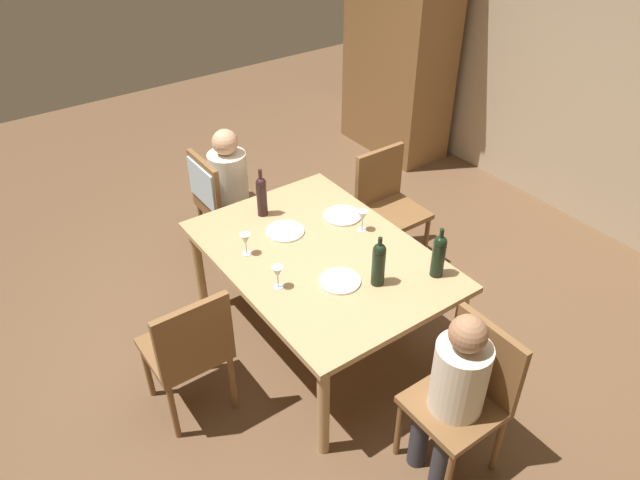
{
  "coord_description": "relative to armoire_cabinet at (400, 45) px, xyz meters",
  "views": [
    {
      "loc": [
        2.47,
        -1.75,
        3.01
      ],
      "look_at": [
        0.0,
        0.0,
        0.83
      ],
      "focal_mm": 33.81,
      "sensor_mm": 36.0,
      "label": 1
    }
  ],
  "objects": [
    {
      "name": "ground_plane",
      "position": [
        1.93,
        -2.34,
        -1.1
      ],
      "size": [
        10.0,
        10.0,
        0.0
      ],
      "primitive_type": "plane",
      "color": "brown"
    },
    {
      "name": "rear_room_partition",
      "position": [
        1.93,
        0.45,
        0.25
      ],
      "size": [
        6.4,
        0.12,
        2.7
      ],
      "primitive_type": "cube",
      "color": "tan",
      "rests_on": "ground_plane"
    },
    {
      "name": "armoire_cabinet",
      "position": [
        0.0,
        0.0,
        0.0
      ],
      "size": [
        1.18,
        0.62,
        2.18
      ],
      "color": "brown",
      "rests_on": "ground_plane"
    },
    {
      "name": "dining_table",
      "position": [
        1.93,
        -2.34,
        -0.44
      ],
      "size": [
        1.66,
        1.17,
        0.73
      ],
      "color": "tan",
      "rests_on": "ground_plane"
    },
    {
      "name": "chair_left_end",
      "position": [
        0.72,
        -2.46,
        -0.5
      ],
      "size": [
        0.44,
        0.46,
        0.92
      ],
      "color": "brown",
      "rests_on": "ground_plane"
    },
    {
      "name": "chair_right_end",
      "position": [
        3.14,
        -2.25,
        -0.56
      ],
      "size": [
        0.44,
        0.44,
        0.92
      ],
      "rotation": [
        0.0,
        0.0,
        3.14
      ],
      "color": "brown",
      "rests_on": "ground_plane"
    },
    {
      "name": "chair_near",
      "position": [
        2.01,
        -3.3,
        -0.56
      ],
      "size": [
        0.44,
        0.44,
        0.92
      ],
      "rotation": [
        0.0,
        0.0,
        1.57
      ],
      "color": "brown",
      "rests_on": "ground_plane"
    },
    {
      "name": "chair_far_left",
      "position": [
        1.47,
        -1.37,
        -0.56
      ],
      "size": [
        0.44,
        0.44,
        0.92
      ],
      "rotation": [
        0.0,
        0.0,
        -1.57
      ],
      "color": "brown",
      "rests_on": "ground_plane"
    },
    {
      "name": "person_woman_host",
      "position": [
        0.72,
        -2.31,
        -0.46
      ],
      "size": [
        0.29,
        0.34,
        1.1
      ],
      "color": "#33333D",
      "rests_on": "ground_plane"
    },
    {
      "name": "person_man_bearded",
      "position": [
        3.14,
        -2.36,
        -0.46
      ],
      "size": [
        0.28,
        0.33,
        1.09
      ],
      "rotation": [
        0.0,
        0.0,
        3.14
      ],
      "color": "#33333D",
      "rests_on": "ground_plane"
    },
    {
      "name": "wine_bottle_tall_green",
      "position": [
        2.36,
        -2.23,
        -0.22
      ],
      "size": [
        0.08,
        0.08,
        0.33
      ],
      "color": "black",
      "rests_on": "dining_table"
    },
    {
      "name": "wine_bottle_dark_red",
      "position": [
        1.34,
        -2.4,
        -0.22
      ],
      "size": [
        0.07,
        0.07,
        0.35
      ],
      "color": "black",
      "rests_on": "dining_table"
    },
    {
      "name": "wine_bottle_short_olive",
      "position": [
        2.51,
        -1.89,
        -0.22
      ],
      "size": [
        0.08,
        0.08,
        0.33
      ],
      "color": "black",
      "rests_on": "dining_table"
    },
    {
      "name": "wine_glass_near_left",
      "position": [
        2.06,
        -2.73,
        -0.26
      ],
      "size": [
        0.07,
        0.07,
        0.15
      ],
      "color": "silver",
      "rests_on": "dining_table"
    },
    {
      "name": "wine_glass_centre",
      "position": [
        1.88,
        -1.96,
        -0.26
      ],
      "size": [
        0.07,
        0.07,
        0.15
      ],
      "color": "silver",
      "rests_on": "dining_table"
    },
    {
      "name": "wine_glass_near_right",
      "position": [
        1.67,
        -2.72,
        -0.26
      ],
      "size": [
        0.07,
        0.07,
        0.15
      ],
      "color": "silver",
      "rests_on": "dining_table"
    },
    {
      "name": "dinner_plate_host",
      "position": [
        1.61,
        -2.39,
        -0.36
      ],
      "size": [
        0.25,
        0.25,
        0.01
      ],
      "primitive_type": "cylinder",
      "color": "white",
      "rests_on": "dining_table"
    },
    {
      "name": "dinner_plate_guest_left",
      "position": [
        1.68,
        -1.97,
        -0.36
      ],
      "size": [
        0.26,
        0.26,
        0.01
      ],
      "primitive_type": "cylinder",
      "color": "silver",
      "rests_on": "dining_table"
    },
    {
      "name": "dinner_plate_guest_right",
      "position": [
        2.23,
        -2.41,
        -0.36
      ],
      "size": [
        0.25,
        0.25,
        0.01
      ],
      "primitive_type": "cylinder",
      "color": "white",
      "rests_on": "dining_table"
    }
  ]
}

